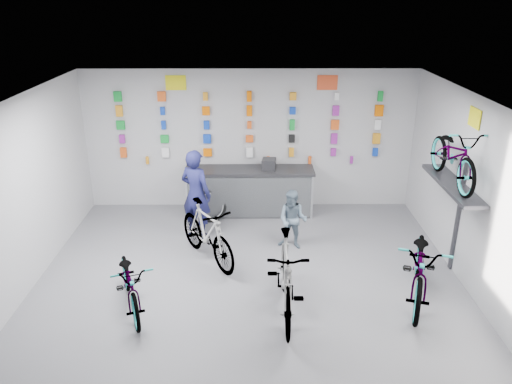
{
  "coord_description": "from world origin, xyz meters",
  "views": [
    {
      "loc": [
        0.07,
        -6.3,
        4.45
      ],
      "look_at": [
        0.12,
        1.4,
        1.35
      ],
      "focal_mm": 35.0,
      "sensor_mm": 36.0,
      "label": 1
    }
  ],
  "objects_px": {
    "bike_center": "(286,277)",
    "clerk": "(196,194)",
    "bike_left": "(130,283)",
    "bike_right": "(421,266)",
    "customer": "(293,220)",
    "bike_service": "(207,233)",
    "counter": "(250,192)"
  },
  "relations": [
    {
      "from": "bike_center",
      "to": "clerk",
      "type": "xyz_separation_m",
      "value": [
        -1.56,
        2.53,
        0.27
      ]
    },
    {
      "from": "bike_left",
      "to": "bike_right",
      "type": "bearing_deg",
      "value": -17.24
    },
    {
      "from": "clerk",
      "to": "customer",
      "type": "bearing_deg",
      "value": -166.53
    },
    {
      "from": "bike_left",
      "to": "bike_service",
      "type": "bearing_deg",
      "value": 33.98
    },
    {
      "from": "bike_center",
      "to": "clerk",
      "type": "relative_size",
      "value": 1.14
    },
    {
      "from": "clerk",
      "to": "customer",
      "type": "distance_m",
      "value": 1.91
    },
    {
      "from": "counter",
      "to": "bike_center",
      "type": "distance_m",
      "value": 3.63
    },
    {
      "from": "clerk",
      "to": "customer",
      "type": "relative_size",
      "value": 1.55
    },
    {
      "from": "bike_right",
      "to": "clerk",
      "type": "distance_m",
      "value": 4.26
    },
    {
      "from": "customer",
      "to": "counter",
      "type": "bearing_deg",
      "value": 135.29
    },
    {
      "from": "counter",
      "to": "clerk",
      "type": "bearing_deg",
      "value": -133.7
    },
    {
      "from": "bike_center",
      "to": "bike_service",
      "type": "bearing_deg",
      "value": 130.51
    },
    {
      "from": "bike_left",
      "to": "customer",
      "type": "bearing_deg",
      "value": 16.29
    },
    {
      "from": "counter",
      "to": "bike_left",
      "type": "height_order",
      "value": "counter"
    },
    {
      "from": "counter",
      "to": "clerk",
      "type": "distance_m",
      "value": 1.52
    },
    {
      "from": "bike_center",
      "to": "customer",
      "type": "relative_size",
      "value": 1.77
    },
    {
      "from": "bike_right",
      "to": "clerk",
      "type": "bearing_deg",
      "value": 167.6
    },
    {
      "from": "customer",
      "to": "bike_service",
      "type": "bearing_deg",
      "value": -144.47
    },
    {
      "from": "counter",
      "to": "bike_center",
      "type": "bearing_deg",
      "value": -81.29
    },
    {
      "from": "counter",
      "to": "bike_center",
      "type": "relative_size",
      "value": 1.35
    },
    {
      "from": "clerk",
      "to": "bike_right",
      "type": "bearing_deg",
      "value": 178.34
    },
    {
      "from": "counter",
      "to": "clerk",
      "type": "xyz_separation_m",
      "value": [
        -1.01,
        -1.06,
        0.39
      ]
    },
    {
      "from": "bike_left",
      "to": "bike_service",
      "type": "relative_size",
      "value": 0.93
    },
    {
      "from": "bike_service",
      "to": "counter",
      "type": "bearing_deg",
      "value": 36.46
    },
    {
      "from": "bike_right",
      "to": "bike_service",
      "type": "xyz_separation_m",
      "value": [
        -3.37,
        1.18,
        -0.01
      ]
    },
    {
      "from": "counter",
      "to": "bike_service",
      "type": "relative_size",
      "value": 1.49
    },
    {
      "from": "bike_right",
      "to": "bike_left",
      "type": "bearing_deg",
      "value": -158.53
    },
    {
      "from": "customer",
      "to": "bike_center",
      "type": "bearing_deg",
      "value": -78.96
    },
    {
      "from": "bike_right",
      "to": "bike_service",
      "type": "height_order",
      "value": "bike_right"
    },
    {
      "from": "bike_left",
      "to": "bike_service",
      "type": "distance_m",
      "value": 1.76
    },
    {
      "from": "bike_center",
      "to": "bike_right",
      "type": "distance_m",
      "value": 2.13
    },
    {
      "from": "bike_left",
      "to": "customer",
      "type": "xyz_separation_m",
      "value": [
        2.55,
        1.91,
        0.12
      ]
    }
  ]
}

